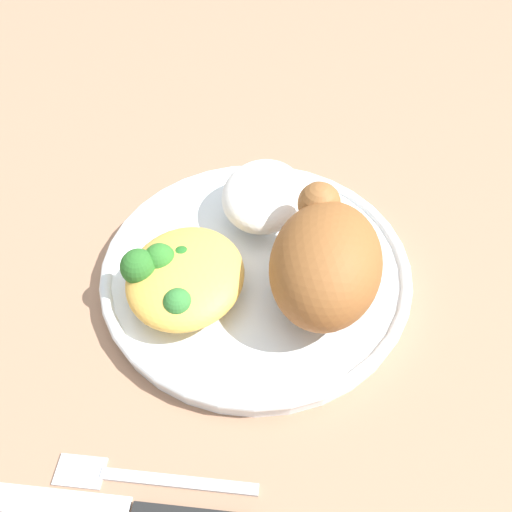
{
  "coord_description": "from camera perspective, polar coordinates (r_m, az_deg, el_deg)",
  "views": [
    {
      "loc": [
        -0.31,
        -0.06,
        0.4
      ],
      "look_at": [
        0.0,
        0.0,
        0.03
      ],
      "focal_mm": 39.47,
      "sensor_mm": 36.0,
      "label": 1
    }
  ],
  "objects": [
    {
      "name": "roasted_chicken",
      "position": [
        0.44,
        7.04,
        -0.49
      ],
      "size": [
        0.13,
        0.09,
        0.08
      ],
      "color": "brown",
      "rests_on": "plate"
    },
    {
      "name": "ground_plane",
      "position": [
        0.51,
        0.0,
        -2.22
      ],
      "size": [
        2.0,
        2.0,
        0.0
      ],
      "primitive_type": "plane",
      "color": "#9E7358"
    },
    {
      "name": "rice_pile",
      "position": [
        0.52,
        0.78,
        6.14
      ],
      "size": [
        0.09,
        0.08,
        0.04
      ],
      "primitive_type": "ellipsoid",
      "color": "white",
      "rests_on": "plate"
    },
    {
      "name": "plate",
      "position": [
        0.5,
        0.0,
        -1.46
      ],
      "size": [
        0.27,
        0.27,
        0.02
      ],
      "color": "white",
      "rests_on": "ground_plane"
    },
    {
      "name": "fork",
      "position": [
        0.42,
        -11.39,
        -21.13
      ],
      "size": [
        0.03,
        0.14,
        0.01
      ],
      "color": "#B2B2B7",
      "rests_on": "ground_plane"
    },
    {
      "name": "mac_cheese_with_broccoli",
      "position": [
        0.46,
        -7.6,
        -1.99
      ],
      "size": [
        0.11,
        0.1,
        0.04
      ],
      "color": "#EDB349",
      "rests_on": "plate"
    },
    {
      "name": "knife",
      "position": [
        0.42,
        -12.59,
        -23.84
      ],
      "size": [
        0.03,
        0.19,
        0.01
      ],
      "color": "black",
      "rests_on": "ground_plane"
    }
  ]
}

